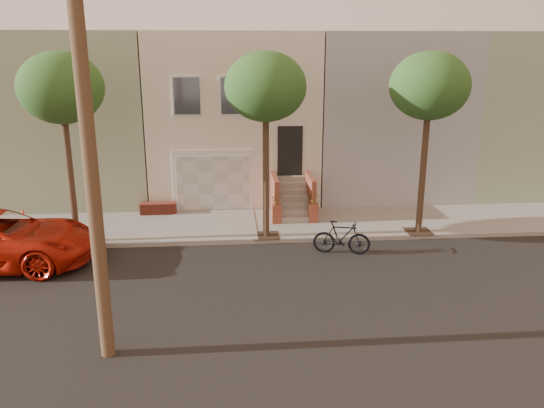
{
  "coord_description": "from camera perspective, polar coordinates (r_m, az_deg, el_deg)",
  "views": [
    {
      "loc": [
        -0.25,
        -13.95,
        6.49
      ],
      "look_at": [
        1.13,
        3.0,
        1.57
      ],
      "focal_mm": 35.52,
      "sensor_mm": 36.0,
      "label": 1
    }
  ],
  "objects": [
    {
      "name": "ground",
      "position": [
        15.39,
        -3.34,
        -8.84
      ],
      "size": [
        90.0,
        90.0,
        0.0
      ],
      "primitive_type": "plane",
      "color": "black",
      "rests_on": "ground"
    },
    {
      "name": "motorcycle",
      "position": [
        17.74,
        7.39,
        -3.53
      ],
      "size": [
        1.94,
        0.94,
        1.12
      ],
      "primitive_type": "imported",
      "rotation": [
        0.0,
        0.0,
        1.34
      ],
      "color": "black",
      "rests_on": "ground"
    },
    {
      "name": "tree_mid",
      "position": [
        17.94,
        -0.68,
        12.19
      ],
      "size": [
        2.7,
        2.57,
        6.3
      ],
      "color": "#2D2116",
      "rests_on": "sidewalk"
    },
    {
      "name": "sidewalk",
      "position": [
        20.34,
        -3.73,
        -2.28
      ],
      "size": [
        40.0,
        3.7,
        0.15
      ],
      "primitive_type": "cube",
      "color": "gray",
      "rests_on": "ground"
    },
    {
      "name": "house_row",
      "position": [
        25.3,
        -4.13,
        9.64
      ],
      "size": [
        33.1,
        11.7,
        7.0
      ],
      "color": "beige",
      "rests_on": "sidewalk"
    },
    {
      "name": "tree_right",
      "position": [
        19.12,
        16.37,
        11.81
      ],
      "size": [
        2.7,
        2.57,
        6.3
      ],
      "color": "#2D2116",
      "rests_on": "sidewalk"
    },
    {
      "name": "tree_left",
      "position": [
        18.65,
        -21.44,
        11.26
      ],
      "size": [
        2.7,
        2.57,
        6.3
      ],
      "color": "#2D2116",
      "rests_on": "sidewalk"
    }
  ]
}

